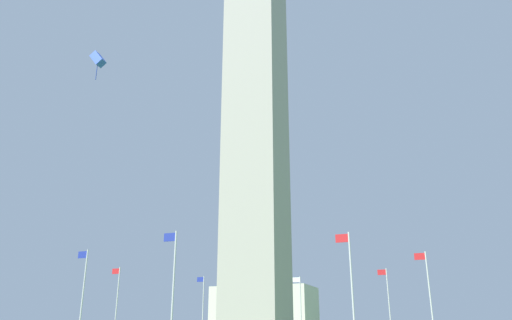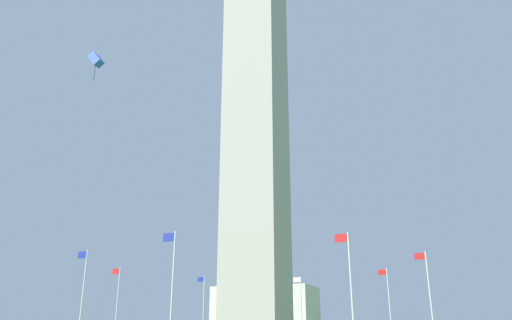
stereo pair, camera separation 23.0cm
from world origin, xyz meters
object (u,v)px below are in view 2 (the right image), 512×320
Objects in this scene: kite_blue_box at (96,60)px; flagpole_nw at (203,309)px; obelisk_monument at (256,101)px; flagpole_s at (430,298)px; flagpole_ne at (82,298)px; flagpole_sw at (389,306)px; flagpole_n at (117,305)px; flagpole_w at (301,309)px; flagpole_e at (172,289)px; distant_building at (266,315)px; flagpole_se at (351,290)px.

flagpole_nw is at bearing -71.52° from kite_blue_box.
obelisk_monument reaches higher than flagpole_s.
kite_blue_box is at bearing 128.00° from flagpole_ne.
obelisk_monument is 28.92m from flagpole_sw.
obelisk_monument reaches higher than kite_blue_box.
flagpole_n is 1.00× the size of flagpole_w.
flagpole_e is 65.16m from distant_building.
flagpole_w is at bearing -45.00° from flagpole_s.
distant_building is at bearing -77.16° from kite_blue_box.
kite_blue_box is 0.09× the size of distant_building.
flagpole_ne is (12.29, 12.24, -23.19)m from obelisk_monument.
obelisk_monument is at bearing 135.12° from flagpole_nw.
flagpole_s is (-17.26, 0.00, -23.19)m from obelisk_monument.
flagpole_se is 0.49× the size of distant_building.
flagpole_ne is 13.25m from flagpole_e.
kite_blue_box reaches higher than flagpole_sw.
flagpole_se is at bearing -157.50° from flagpole_e.
kite_blue_box is at bearing 122.38° from flagpole_n.
flagpole_w is (-17.31, -17.31, 0.00)m from flagpole_n.
kite_blue_box is at bearing 108.48° from flagpole_nw.
obelisk_monument is 32.79m from kite_blue_box.
flagpole_n is 1.00× the size of flagpole_ne.
obelisk_monument is 5.98× the size of flagpole_nw.
flagpole_e and flagpole_sw have the same top height.
flagpole_nw is at bearing -44.88° from obelisk_monument.
obelisk_monument is at bearing 180.00° from flagpole_n.
flagpole_w is at bearing 118.18° from distant_building.
flagpole_ne is 1.00× the size of flagpole_nw.
flagpole_e is 13.25m from flagpole_se.
flagpole_e is at bearing 90.00° from flagpole_w.
flagpole_nw is at bearing -45.00° from flagpole_se.
flagpole_ne is 24.48m from flagpole_nw.
flagpole_ne is at bearing -52.00° from kite_blue_box.
flagpole_ne is at bearing 45.00° from flagpole_sw.
flagpole_n is at bearing -0.00° from flagpole_s.
flagpole_se is 64.46m from distant_building.
flagpole_ne is at bearing 67.50° from flagpole_w.
flagpole_n is 1.00× the size of flagpole_se.
flagpole_ne is 25.91m from kite_blue_box.
flagpole_s and flagpole_nw have the same top height.
flagpole_n and flagpole_sw have the same top height.
flagpole_se is 1.00× the size of flagpole_w.
flagpole_se is 5.40× the size of kite_blue_box.
flagpole_s is at bearing 180.00° from flagpole_n.
flagpole_sw is 24.48m from flagpole_nw.
flagpole_sw is 43.63m from distant_building.
flagpole_e is at bearing 89.83° from obelisk_monument.
flagpole_se is at bearing 135.00° from flagpole_nw.
flagpole_ne and flagpole_se have the same top height.
kite_blue_box is (-2.01, 30.55, -11.73)m from obelisk_monument.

